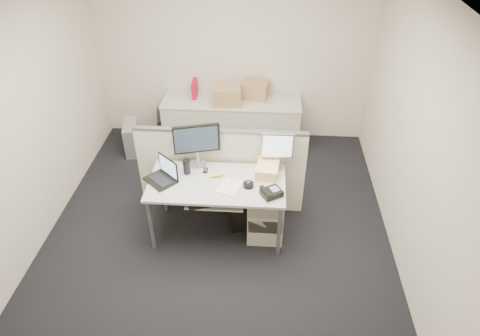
# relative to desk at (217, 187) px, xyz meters

# --- Properties ---
(floor) EXTENTS (4.00, 4.50, 0.01)m
(floor) POSITION_rel_desk_xyz_m (0.00, 0.00, -0.67)
(floor) COLOR black
(floor) RESTS_ON ground
(wall_back) EXTENTS (4.00, 0.02, 2.70)m
(wall_back) POSITION_rel_desk_xyz_m (0.00, 2.25, 0.69)
(wall_back) COLOR beige
(wall_back) RESTS_ON ground
(wall_front) EXTENTS (4.00, 0.02, 2.70)m
(wall_front) POSITION_rel_desk_xyz_m (0.00, -2.25, 0.69)
(wall_front) COLOR beige
(wall_front) RESTS_ON ground
(wall_left) EXTENTS (0.02, 4.50, 2.70)m
(wall_left) POSITION_rel_desk_xyz_m (-2.00, 0.00, 0.69)
(wall_left) COLOR beige
(wall_left) RESTS_ON ground
(wall_right) EXTENTS (0.02, 4.50, 2.70)m
(wall_right) POSITION_rel_desk_xyz_m (2.00, 0.00, 0.69)
(wall_right) COLOR beige
(wall_right) RESTS_ON ground
(desk) EXTENTS (1.50, 0.75, 0.73)m
(desk) POSITION_rel_desk_xyz_m (0.00, 0.00, 0.00)
(desk) COLOR #B3AFA7
(desk) RESTS_ON floor
(keyboard_tray) EXTENTS (0.62, 0.32, 0.02)m
(keyboard_tray) POSITION_rel_desk_xyz_m (0.00, -0.18, -0.04)
(keyboard_tray) COLOR #B3AFA7
(keyboard_tray) RESTS_ON desk
(drawer_pedestal) EXTENTS (0.40, 0.55, 0.65)m
(drawer_pedestal) POSITION_rel_desk_xyz_m (0.55, 0.05, -0.34)
(drawer_pedestal) COLOR beige
(drawer_pedestal) RESTS_ON floor
(cubicle_partition) EXTENTS (2.00, 0.06, 1.10)m
(cubicle_partition) POSITION_rel_desk_xyz_m (0.00, 0.45, -0.11)
(cubicle_partition) COLOR beige
(cubicle_partition) RESTS_ON floor
(back_counter) EXTENTS (2.00, 0.60, 0.72)m
(back_counter) POSITION_rel_desk_xyz_m (0.00, 1.93, -0.30)
(back_counter) COLOR beige
(back_counter) RESTS_ON floor
(monitor_main) EXTENTS (0.56, 0.33, 0.52)m
(monitor_main) POSITION_rel_desk_xyz_m (-0.25, 0.32, 0.33)
(monitor_main) COLOR black
(monitor_main) RESTS_ON desk
(monitor_small) EXTENTS (0.37, 0.18, 0.45)m
(monitor_small) POSITION_rel_desk_xyz_m (0.65, 0.32, 0.29)
(monitor_small) COLOR #B7B7BC
(monitor_small) RESTS_ON desk
(laptop) EXTENTS (0.41, 0.41, 0.25)m
(laptop) POSITION_rel_desk_xyz_m (-0.62, -0.02, 0.19)
(laptop) COLOR black
(laptop) RESTS_ON desk
(trackball) EXTENTS (0.12, 0.12, 0.04)m
(trackball) POSITION_rel_desk_xyz_m (0.35, -0.05, 0.09)
(trackball) COLOR black
(trackball) RESTS_ON desk
(desk_phone) EXTENTS (0.26, 0.25, 0.06)m
(desk_phone) POSITION_rel_desk_xyz_m (0.60, -0.18, 0.10)
(desk_phone) COLOR black
(desk_phone) RESTS_ON desk
(paper_stack) EXTENTS (0.30, 0.33, 0.01)m
(paper_stack) POSITION_rel_desk_xyz_m (0.15, -0.08, 0.07)
(paper_stack) COLOR silver
(paper_stack) RESTS_ON desk
(sticky_pad) EXTENTS (0.08, 0.08, 0.01)m
(sticky_pad) POSITION_rel_desk_xyz_m (0.18, 0.00, 0.07)
(sticky_pad) COLOR #FFD251
(sticky_pad) RESTS_ON desk
(travel_mug) EXTENTS (0.09, 0.09, 0.17)m
(travel_mug) POSITION_rel_desk_xyz_m (-0.35, 0.14, 0.15)
(travel_mug) COLOR black
(travel_mug) RESTS_ON desk
(banana) EXTENTS (0.17, 0.09, 0.04)m
(banana) POSITION_rel_desk_xyz_m (0.00, 0.10, 0.08)
(banana) COLOR yellow
(banana) RESTS_ON desk
(cellphone) EXTENTS (0.05, 0.10, 0.01)m
(cellphone) POSITION_rel_desk_xyz_m (-0.15, 0.20, 0.07)
(cellphone) COLOR black
(cellphone) RESTS_ON desk
(manila_folders) EXTENTS (0.27, 0.33, 0.12)m
(manila_folders) POSITION_rel_desk_xyz_m (0.55, 0.20, 0.12)
(manila_folders) COLOR #F6C683
(manila_folders) RESTS_ON desk
(keyboard) EXTENTS (0.51, 0.32, 0.03)m
(keyboard) POSITION_rel_desk_xyz_m (-0.05, -0.22, -0.02)
(keyboard) COLOR black
(keyboard) RESTS_ON keyboard_tray
(pc_tower_desk) EXTENTS (0.27, 0.47, 0.41)m
(pc_tower_desk) POSITION_rel_desk_xyz_m (0.20, 0.20, -0.46)
(pc_tower_desk) COLOR black
(pc_tower_desk) RESTS_ON floor
(pc_tower_spare_dark) EXTENTS (0.29, 0.51, 0.45)m
(pc_tower_spare_dark) POSITION_rel_desk_xyz_m (-1.05, 1.99, -0.44)
(pc_tower_spare_dark) COLOR black
(pc_tower_spare_dark) RESTS_ON floor
(pc_tower_spare_silver) EXTENTS (0.30, 0.53, 0.46)m
(pc_tower_spare_silver) POSITION_rel_desk_xyz_m (-1.47, 1.63, -0.43)
(pc_tower_spare_silver) COLOR #B7B7BC
(pc_tower_spare_silver) RESTS_ON floor
(cardboard_box_left) EXTENTS (0.41, 0.32, 0.29)m
(cardboard_box_left) POSITION_rel_desk_xyz_m (-0.05, 1.81, 0.20)
(cardboard_box_left) COLOR #9E7449
(cardboard_box_left) RESTS_ON back_counter
(cardboard_box_right) EXTENTS (0.43, 0.36, 0.27)m
(cardboard_box_right) POSITION_rel_desk_xyz_m (0.34, 2.05, 0.19)
(cardboard_box_right) COLOR #9E7449
(cardboard_box_right) RESTS_ON back_counter
(red_binder) EXTENTS (0.08, 0.28, 0.26)m
(red_binder) POSITION_rel_desk_xyz_m (-0.55, 2.03, 0.19)
(red_binder) COLOR maroon
(red_binder) RESTS_ON back_counter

